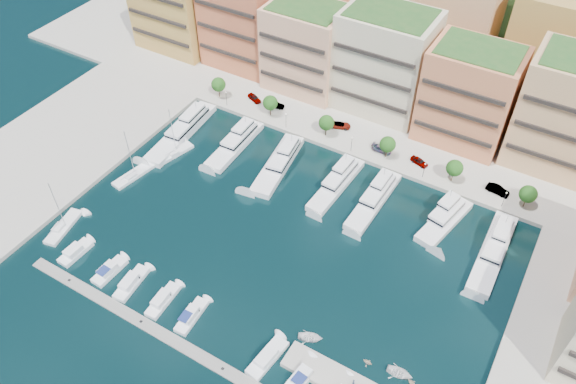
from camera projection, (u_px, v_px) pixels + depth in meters
name	position (u px, v px, depth m)	size (l,w,h in m)	color
ground	(284.00, 239.00, 115.27)	(400.00, 400.00, 0.00)	black
north_quay	(400.00, 91.00, 153.23)	(220.00, 64.00, 2.00)	#9E998E
west_quay	(42.00, 160.00, 132.84)	(34.00, 76.00, 2.00)	#9E998E
hillside	(457.00, 18.00, 182.62)	(240.00, 40.00, 58.00)	#213415
south_pontoon	(181.00, 345.00, 97.99)	(72.00, 2.20, 0.35)	gray
apartment_0	(176.00, 5.00, 160.45)	(22.00, 16.50, 24.80)	#BA8944
apartment_1	(243.00, 18.00, 153.00)	(20.00, 16.50, 26.80)	#CD7144
apartment_2	(306.00, 48.00, 145.56)	(20.00, 15.50, 22.80)	#E4A77F
apartment_3	(385.00, 61.00, 138.12)	(22.00, 16.50, 25.80)	beige
apartment_4	(468.00, 95.00, 129.62)	(20.00, 15.50, 23.80)	#D5774F
apartment_5	(572.00, 115.00, 121.82)	(22.00, 16.50, 26.80)	tan
backblock_2	(444.00, 23.00, 147.52)	(26.00, 18.00, 30.00)	tan
backblock_3	(562.00, 53.00, 136.65)	(26.00, 18.00, 30.00)	#BA8944
tree_0	(218.00, 85.00, 146.95)	(3.80, 3.80, 5.65)	#473323
tree_1	(270.00, 103.00, 141.15)	(3.80, 3.80, 5.65)	#473323
tree_2	(326.00, 123.00, 135.35)	(3.80, 3.80, 5.65)	#473323
tree_3	(388.00, 144.00, 129.55)	(3.80, 3.80, 5.65)	#473323
tree_4	(455.00, 168.00, 123.75)	(3.80, 3.80, 5.65)	#473323
tree_5	(528.00, 194.00, 117.95)	(3.80, 3.80, 5.65)	#473323
lamppost_0	(226.00, 96.00, 144.73)	(0.30, 0.30, 4.20)	black
lamppost_1	(286.00, 118.00, 138.21)	(0.30, 0.30, 4.20)	black
lamppost_2	(352.00, 142.00, 131.68)	(0.30, 0.30, 4.20)	black
lamppost_3	(424.00, 168.00, 125.16)	(0.30, 0.30, 4.20)	black
lamppost_4	(505.00, 197.00, 118.63)	(0.30, 0.30, 4.20)	black
yacht_0	(184.00, 129.00, 139.29)	(6.98, 25.81, 7.30)	white
yacht_1	(237.00, 142.00, 135.82)	(5.35, 19.95, 7.30)	white
yacht_2	(280.00, 161.00, 130.68)	(7.91, 21.98, 7.30)	white
yacht_3	(338.00, 181.00, 125.84)	(4.96, 19.89, 7.30)	white
yacht_4	(375.00, 198.00, 122.34)	(4.83, 20.46, 7.30)	white
yacht_5	(445.00, 218.00, 117.87)	(7.65, 16.89, 7.30)	white
yacht_6	(494.00, 248.00, 112.07)	(4.95, 22.65, 7.30)	white
cruiser_0	(75.00, 252.00, 112.11)	(3.06, 7.26, 2.55)	white
cruiser_1	(109.00, 271.00, 108.77)	(3.02, 7.52, 2.66)	white
cruiser_2	(131.00, 283.00, 106.76)	(3.54, 8.63, 2.55)	white
cruiser_3	(163.00, 300.00, 103.97)	(3.01, 8.23, 2.55)	white
cruiser_4	(191.00, 316.00, 101.54)	(3.03, 8.04, 2.66)	white
cruiser_6	(267.00, 358.00, 95.67)	(3.81, 8.96, 2.55)	white
cruiser_7	(302.00, 377.00, 93.18)	(3.62, 7.51, 2.66)	white
sailboat_1	(134.00, 175.00, 128.57)	(4.53, 10.77, 13.20)	white
sailboat_0	(63.00, 227.00, 117.19)	(4.85, 10.47, 13.20)	white
sailboat_2	(175.00, 153.00, 134.21)	(4.93, 9.45, 13.20)	white
tender_0	(310.00, 338.00, 98.55)	(3.12, 4.37, 0.90)	white
tender_1	(367.00, 362.00, 95.24)	(1.46, 1.70, 0.89)	beige
tender_3	(412.00, 382.00, 92.63)	(1.44, 1.67, 0.88)	beige
tender_2	(400.00, 373.00, 93.76)	(3.15, 4.42, 0.92)	white
car_0	(254.00, 98.00, 147.78)	(1.79, 4.46, 1.52)	gray
car_1	(276.00, 105.00, 145.54)	(1.54, 4.41, 1.45)	gray
car_2	(340.00, 125.00, 139.57)	(2.42, 5.24, 1.46)	gray
car_3	(382.00, 149.00, 133.08)	(1.98, 4.86, 1.41)	gray
car_4	(419.00, 161.00, 129.88)	(1.75, 4.35, 1.48)	gray
car_5	(498.00, 190.00, 123.01)	(1.76, 5.05, 1.66)	gray
person_0	(354.00, 383.00, 91.11)	(0.62, 0.40, 1.69)	#27374F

